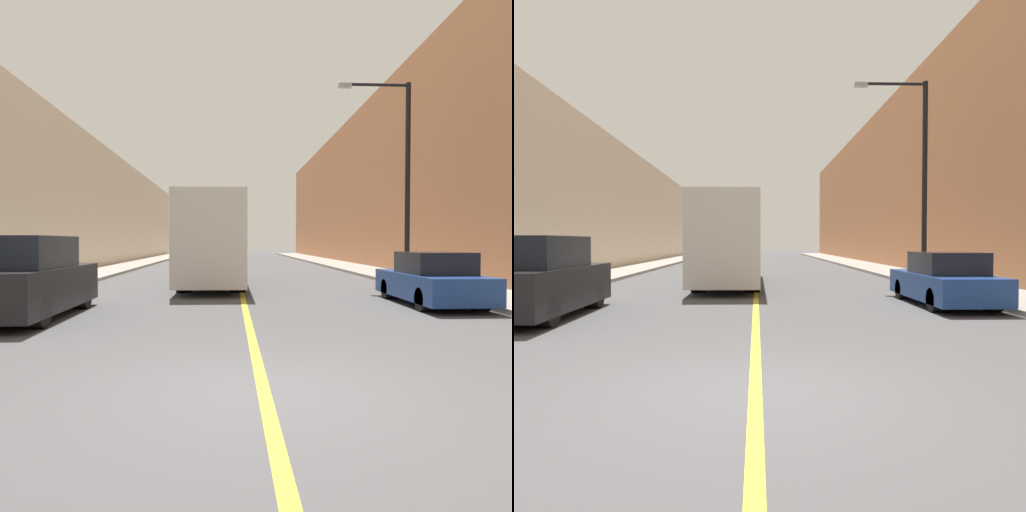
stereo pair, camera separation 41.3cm
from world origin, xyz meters
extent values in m
plane|color=#474749|center=(0.00, 0.00, 0.00)|extent=(200.00, 200.00, 0.00)
cube|color=gray|center=(-7.73, 30.00, 0.07)|extent=(2.84, 72.00, 0.15)
cube|color=gray|center=(7.73, 30.00, 0.07)|extent=(2.84, 72.00, 0.15)
cube|color=beige|center=(-11.15, 30.00, 4.27)|extent=(4.00, 72.00, 8.53)
cube|color=#B2724C|center=(11.15, 30.00, 5.83)|extent=(4.00, 72.00, 11.65)
cube|color=gold|center=(0.00, 30.00, 0.00)|extent=(0.16, 72.00, 0.01)
cube|color=silver|center=(-1.07, 15.16, 1.88)|extent=(2.43, 10.94, 3.22)
cube|color=black|center=(-1.07, 9.72, 2.45)|extent=(2.06, 0.04, 1.45)
cylinder|color=black|center=(-2.02, 11.76, 0.46)|extent=(0.53, 0.91, 0.91)
cylinder|color=black|center=(-0.12, 11.76, 0.46)|extent=(0.53, 0.91, 0.91)
cylinder|color=black|center=(-2.02, 18.55, 0.46)|extent=(0.53, 0.91, 0.91)
cylinder|color=black|center=(-0.12, 18.55, 0.46)|extent=(0.53, 0.91, 0.91)
cube|color=black|center=(-5.13, 6.10, 0.69)|extent=(1.91, 4.94, 0.98)
cube|color=black|center=(-5.13, 5.85, 1.55)|extent=(1.68, 2.72, 0.73)
cylinder|color=black|center=(-4.38, 4.56, 0.34)|extent=(0.42, 0.68, 0.68)
cylinder|color=black|center=(-5.88, 7.63, 0.34)|extent=(0.42, 0.68, 0.68)
cylinder|color=black|center=(-4.38, 7.63, 0.34)|extent=(0.42, 0.68, 0.68)
cube|color=navy|center=(5.30, 8.03, 0.54)|extent=(1.81, 4.64, 0.71)
cube|color=black|center=(5.30, 7.79, 1.20)|extent=(1.59, 2.09, 0.60)
cube|color=black|center=(5.30, 5.74, 0.66)|extent=(1.54, 0.04, 0.32)
cylinder|color=black|center=(4.60, 6.59, 0.31)|extent=(0.40, 0.62, 0.62)
cylinder|color=black|center=(6.01, 6.59, 0.31)|extent=(0.40, 0.62, 0.62)
cylinder|color=black|center=(4.60, 9.46, 0.31)|extent=(0.40, 0.62, 0.62)
cylinder|color=black|center=(6.01, 9.46, 0.31)|extent=(0.40, 0.62, 0.62)
cylinder|color=black|center=(6.61, 13.57, 4.09)|extent=(0.20, 0.20, 7.88)
cylinder|color=black|center=(5.35, 13.57, 7.93)|extent=(2.53, 0.12, 0.12)
cube|color=#999993|center=(4.09, 13.57, 7.88)|extent=(0.50, 0.24, 0.16)
camera|label=1|loc=(-0.40, -5.85, 1.79)|focal=35.00mm
camera|label=2|loc=(0.01, -5.86, 1.79)|focal=35.00mm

